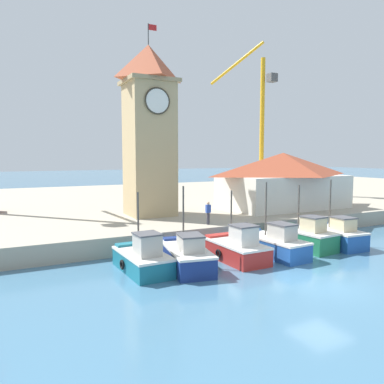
{
  "coord_description": "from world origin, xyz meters",
  "views": [
    {
      "loc": [
        -13.14,
        -12.62,
        6.05
      ],
      "look_at": [
        -1.28,
        10.99,
        3.5
      ],
      "focal_mm": 35.0,
      "sensor_mm": 36.0,
      "label": 1
    }
  ],
  "objects_px": {
    "fishing_boat_left_inner": "(237,248)",
    "clock_tower": "(149,127)",
    "fishing_boat_mid_right": "(335,235)",
    "fishing_boat_left_outer": "(186,255)",
    "fishing_boat_mid_left": "(273,244)",
    "warehouse_right": "(283,180)",
    "fishing_boat_center": "(305,237)",
    "port_crane_far": "(260,140)",
    "fishing_boat_far_left": "(143,258)",
    "dock_worker_near_tower": "(208,213)"
  },
  "relations": [
    {
      "from": "clock_tower",
      "to": "fishing_boat_mid_right",
      "type": "bearing_deg",
      "value": -50.09
    },
    {
      "from": "fishing_boat_left_inner",
      "to": "warehouse_right",
      "type": "relative_size",
      "value": 0.38
    },
    {
      "from": "fishing_boat_far_left",
      "to": "fishing_boat_left_outer",
      "type": "relative_size",
      "value": 0.85
    },
    {
      "from": "fishing_boat_center",
      "to": "warehouse_right",
      "type": "bearing_deg",
      "value": 57.37
    },
    {
      "from": "fishing_boat_mid_left",
      "to": "fishing_boat_left_outer",
      "type": "bearing_deg",
      "value": -179.89
    },
    {
      "from": "dock_worker_near_tower",
      "to": "port_crane_far",
      "type": "bearing_deg",
      "value": 44.29
    },
    {
      "from": "fishing_boat_left_outer",
      "to": "fishing_boat_left_inner",
      "type": "relative_size",
      "value": 1.16
    },
    {
      "from": "fishing_boat_far_left",
      "to": "fishing_boat_mid_right",
      "type": "height_order",
      "value": "fishing_boat_mid_right"
    },
    {
      "from": "fishing_boat_mid_left",
      "to": "warehouse_right",
      "type": "bearing_deg",
      "value": 47.46
    },
    {
      "from": "fishing_boat_mid_left",
      "to": "clock_tower",
      "type": "xyz_separation_m",
      "value": [
        -3.85,
        10.96,
        7.64
      ]
    },
    {
      "from": "fishing_boat_left_inner",
      "to": "clock_tower",
      "type": "xyz_separation_m",
      "value": [
        -1.27,
        10.91,
        7.64
      ]
    },
    {
      "from": "warehouse_right",
      "to": "dock_worker_near_tower",
      "type": "xyz_separation_m",
      "value": [
        -10.58,
        -4.66,
        -1.77
      ]
    },
    {
      "from": "fishing_boat_center",
      "to": "port_crane_far",
      "type": "xyz_separation_m",
      "value": [
        11.71,
        20.56,
        7.23
      ]
    },
    {
      "from": "fishing_boat_far_left",
      "to": "warehouse_right",
      "type": "distance_m",
      "value": 19.59
    },
    {
      "from": "fishing_boat_mid_right",
      "to": "dock_worker_near_tower",
      "type": "height_order",
      "value": "fishing_boat_mid_right"
    },
    {
      "from": "fishing_boat_left_outer",
      "to": "fishing_boat_mid_right",
      "type": "relative_size",
      "value": 1.13
    },
    {
      "from": "port_crane_far",
      "to": "dock_worker_near_tower",
      "type": "relative_size",
      "value": 11.69
    },
    {
      "from": "fishing_boat_far_left",
      "to": "port_crane_far",
      "type": "height_order",
      "value": "port_crane_far"
    },
    {
      "from": "fishing_boat_mid_right",
      "to": "port_crane_far",
      "type": "distance_m",
      "value": 24.04
    },
    {
      "from": "fishing_boat_mid_left",
      "to": "fishing_boat_center",
      "type": "relative_size",
      "value": 1.16
    },
    {
      "from": "fishing_boat_center",
      "to": "dock_worker_near_tower",
      "type": "relative_size",
      "value": 2.67
    },
    {
      "from": "clock_tower",
      "to": "warehouse_right",
      "type": "xyz_separation_m",
      "value": [
        12.7,
        -1.3,
        -4.52
      ]
    },
    {
      "from": "fishing_boat_mid_left",
      "to": "fishing_boat_mid_right",
      "type": "distance_m",
      "value": 5.29
    },
    {
      "from": "warehouse_right",
      "to": "fishing_boat_center",
      "type": "bearing_deg",
      "value": -122.63
    },
    {
      "from": "fishing_boat_left_inner",
      "to": "fishing_boat_center",
      "type": "xyz_separation_m",
      "value": [
        5.5,
        0.34,
        0.06
      ]
    },
    {
      "from": "fishing_boat_left_inner",
      "to": "clock_tower",
      "type": "bearing_deg",
      "value": 96.63
    },
    {
      "from": "fishing_boat_mid_right",
      "to": "clock_tower",
      "type": "distance_m",
      "value": 16.16
    },
    {
      "from": "fishing_boat_left_outer",
      "to": "fishing_boat_left_inner",
      "type": "distance_m",
      "value": 3.26
    },
    {
      "from": "fishing_boat_far_left",
      "to": "dock_worker_near_tower",
      "type": "height_order",
      "value": "fishing_boat_far_left"
    },
    {
      "from": "fishing_boat_left_inner",
      "to": "fishing_boat_center",
      "type": "height_order",
      "value": "fishing_boat_center"
    },
    {
      "from": "fishing_boat_far_left",
      "to": "fishing_boat_left_outer",
      "type": "xyz_separation_m",
      "value": [
        2.31,
        -0.47,
        -0.01
      ]
    },
    {
      "from": "fishing_boat_mid_left",
      "to": "fishing_boat_center",
      "type": "xyz_separation_m",
      "value": [
        2.93,
        0.39,
        0.06
      ]
    },
    {
      "from": "warehouse_right",
      "to": "port_crane_far",
      "type": "relative_size",
      "value": 0.6
    },
    {
      "from": "fishing_boat_mid_left",
      "to": "warehouse_right",
      "type": "xyz_separation_m",
      "value": [
        8.86,
        9.65,
        3.12
      ]
    },
    {
      "from": "fishing_boat_far_left",
      "to": "fishing_boat_left_inner",
      "type": "height_order",
      "value": "fishing_boat_far_left"
    },
    {
      "from": "fishing_boat_far_left",
      "to": "fishing_boat_mid_left",
      "type": "xyz_separation_m",
      "value": [
        8.15,
        -0.46,
        0.01
      ]
    },
    {
      "from": "fishing_boat_mid_right",
      "to": "fishing_boat_left_outer",
      "type": "bearing_deg",
      "value": -179.8
    },
    {
      "from": "fishing_boat_left_outer",
      "to": "dock_worker_near_tower",
      "type": "distance_m",
      "value": 6.63
    },
    {
      "from": "warehouse_right",
      "to": "fishing_boat_left_outer",
      "type": "bearing_deg",
      "value": -146.67
    },
    {
      "from": "clock_tower",
      "to": "warehouse_right",
      "type": "height_order",
      "value": "clock_tower"
    },
    {
      "from": "fishing_boat_far_left",
      "to": "port_crane_far",
      "type": "distance_m",
      "value": 31.5
    },
    {
      "from": "clock_tower",
      "to": "dock_worker_near_tower",
      "type": "distance_m",
      "value": 8.92
    },
    {
      "from": "fishing_boat_left_outer",
      "to": "clock_tower",
      "type": "xyz_separation_m",
      "value": [
        1.99,
        10.97,
        7.66
      ]
    },
    {
      "from": "clock_tower",
      "to": "dock_worker_near_tower",
      "type": "relative_size",
      "value": 9.37
    },
    {
      "from": "fishing_boat_left_inner",
      "to": "port_crane_far",
      "type": "height_order",
      "value": "port_crane_far"
    },
    {
      "from": "fishing_boat_left_inner",
      "to": "fishing_boat_mid_right",
      "type": "distance_m",
      "value": 7.87
    },
    {
      "from": "fishing_boat_center",
      "to": "warehouse_right",
      "type": "xyz_separation_m",
      "value": [
        5.93,
        9.26,
        3.06
      ]
    },
    {
      "from": "clock_tower",
      "to": "port_crane_far",
      "type": "bearing_deg",
      "value": 28.4
    },
    {
      "from": "fishing_boat_left_outer",
      "to": "warehouse_right",
      "type": "distance_m",
      "value": 17.87
    },
    {
      "from": "clock_tower",
      "to": "warehouse_right",
      "type": "relative_size",
      "value": 1.33
    }
  ]
}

